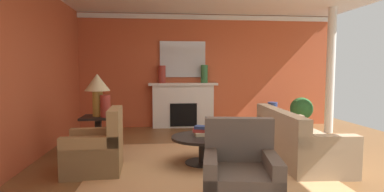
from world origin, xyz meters
name	(u,v)px	position (x,y,z in m)	size (l,w,h in m)	color
ground_plane	(231,162)	(0.00, 0.00, 0.00)	(8.66, 8.66, 0.00)	brown
wall_fireplace	(203,71)	(0.00, 3.39, 1.49)	(7.06, 0.12, 2.98)	#C65633
wall_window	(26,71)	(-3.29, 0.30, 1.49)	(0.12, 7.26, 2.98)	#C65633
crown_moulding	(203,17)	(0.00, 3.31, 2.90)	(7.06, 0.08, 0.12)	white
area_rug	(202,163)	(-0.48, -0.06, 0.01)	(3.45, 2.79, 0.01)	tan
fireplace	(183,106)	(-0.55, 3.18, 0.56)	(1.80, 0.35, 1.18)	white
mantel_mirror	(183,59)	(-0.55, 3.30, 1.80)	(1.20, 0.04, 0.95)	silver
sofa	(296,142)	(1.12, -0.01, 0.30)	(1.00, 2.14, 0.85)	tan
armchair_near_window	(97,152)	(-2.10, -0.30, 0.31)	(0.84, 0.84, 0.95)	#9E7A4C
armchair_facing_fireplace	(240,179)	(-0.28, -1.66, 0.31)	(0.92, 0.92, 0.95)	brown
coffee_table	(202,143)	(-0.48, -0.06, 0.34)	(1.00, 1.00, 0.45)	black
side_table	(98,133)	(-2.25, 0.64, 0.40)	(0.56, 0.56, 0.70)	black
table_lamp	(97,87)	(-2.25, 0.64, 1.22)	(0.44, 0.44, 0.75)	#B28E38
vase_tall_corner	(272,115)	(1.78, 2.88, 0.34)	(0.25, 0.25, 0.68)	navy
vase_on_side_table	(105,106)	(-2.10, 0.52, 0.89)	(0.17, 0.17, 0.38)	#9E3328
vase_mantel_right	(204,74)	(0.00, 3.13, 1.41)	(0.18, 0.18, 0.47)	#33703D
vase_mantel_left	(162,74)	(-1.10, 3.13, 1.41)	(0.19, 0.19, 0.45)	#9E3328
book_red_cover	(203,134)	(-0.48, -0.02, 0.48)	(0.25, 0.17, 0.05)	tan
book_art_folio	(200,130)	(-0.50, 0.04, 0.53)	(0.24, 0.19, 0.06)	maroon
book_small_novel	(203,127)	(-0.47, 0.00, 0.59)	(0.24, 0.17, 0.05)	navy
potted_plant	(301,111)	(2.38, 2.47, 0.49)	(0.56, 0.56, 0.83)	#BCB29E
column_white	(330,71)	(2.90, 2.12, 1.49)	(0.20, 0.20, 2.98)	white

